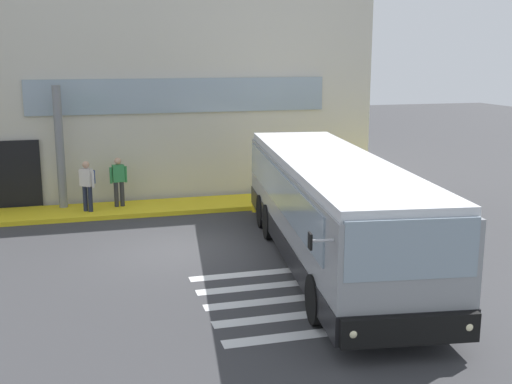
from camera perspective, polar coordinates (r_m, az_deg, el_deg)
ground_plane at (r=17.63m, az=-6.60°, el=-5.17°), size 80.00×90.00×0.02m
bay_paint_stripes at (r=14.22m, az=4.19°, el=-9.38°), size 4.40×3.96×0.01m
terminal_building at (r=28.24m, az=-11.87°, el=10.17°), size 18.36×13.80×8.72m
boarding_curb at (r=22.20m, az=-8.53°, el=-1.36°), size 20.56×2.00×0.15m
entry_support_column at (r=22.27m, az=-17.09°, el=3.83°), size 0.28×0.28×4.09m
bus_main_foreground at (r=16.24m, az=6.63°, el=-1.75°), size 4.42×11.45×2.70m
passenger_near_column at (r=21.63m, az=-14.80°, el=0.83°), size 0.52×0.50×1.68m
passenger_by_doorway at (r=22.09m, az=-12.16°, el=1.10°), size 0.58×0.28×1.68m
safety_bollard_yellow at (r=21.52m, az=-0.13°, el=-0.62°), size 0.18×0.18×0.90m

